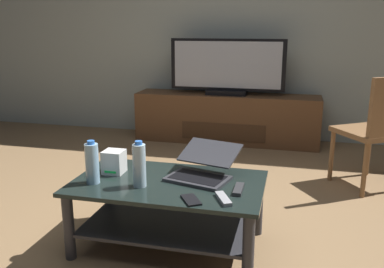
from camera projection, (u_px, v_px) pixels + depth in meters
name	position (u px, v px, depth m)	size (l,w,h in m)	color
ground_plane	(176.00, 241.00, 2.49)	(7.68, 7.68, 0.00)	olive
back_wall	(239.00, 11.00, 4.56)	(6.40, 0.12, 2.80)	#A8B2A8
coffee_table	(169.00, 202.00, 2.38)	(1.07, 0.63, 0.40)	black
media_cabinet	(226.00, 118.00, 4.57)	(1.99, 0.41, 0.53)	brown
television	(227.00, 68.00, 4.41)	(1.22, 0.20, 0.59)	black
dining_chair	(379.00, 127.00, 3.17)	(0.61, 0.61, 0.90)	brown
laptop	(203.00, 168.00, 2.41)	(0.42, 0.45, 0.17)	#333338
router_box	(114.00, 162.00, 2.47)	(0.12, 0.12, 0.14)	white
water_bottle_near	(92.00, 163.00, 2.30)	(0.07, 0.07, 0.25)	#99C6E5
water_bottle_far	(139.00, 165.00, 2.25)	(0.07, 0.07, 0.26)	silver
cell_phone	(191.00, 200.00, 2.09)	(0.07, 0.14, 0.01)	black
tv_remote	(239.00, 189.00, 2.21)	(0.04, 0.16, 0.02)	#2D2D30
soundbar_remote	(223.00, 199.00, 2.09)	(0.04, 0.16, 0.02)	#99999E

